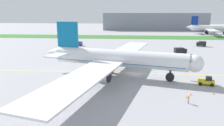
# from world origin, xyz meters

# --- Properties ---
(ground_plane) EXTENTS (600.00, 600.00, 0.00)m
(ground_plane) POSITION_xyz_m (0.00, 0.00, 0.00)
(ground_plane) COLOR #9E9EA3
(ground_plane) RESTS_ON ground
(apron_taxi_line) EXTENTS (280.00, 0.36, 0.01)m
(apron_taxi_line) POSITION_xyz_m (0.00, 1.02, 0.00)
(apron_taxi_line) COLOR yellow
(apron_taxi_line) RESTS_ON ground
(grass_median_strip) EXTENTS (320.00, 24.00, 0.10)m
(grass_median_strip) POSITION_xyz_m (0.00, 101.97, 0.05)
(grass_median_strip) COLOR #38722D
(grass_median_strip) RESTS_ON ground
(airliner_foreground) EXTENTS (48.08, 77.28, 16.08)m
(airliner_foreground) POSITION_xyz_m (-5.45, -2.34, 5.46)
(airliner_foreground) COLOR white
(airliner_foreground) RESTS_ON ground
(pushback_tug) EXTENTS (6.01, 3.45, 2.25)m
(pushback_tug) POSITION_xyz_m (19.29, -8.66, 1.03)
(pushback_tug) COLOR yellow
(pushback_tug) RESTS_ON ground
(ground_crew_wingwalker_port) EXTENTS (0.35, 0.58, 1.69)m
(ground_crew_wingwalker_port) POSITION_xyz_m (11.30, -21.53, 1.03)
(ground_crew_wingwalker_port) COLOR black
(ground_crew_wingwalker_port) RESTS_ON ground
(ground_crew_marshaller_front) EXTENTS (0.49, 0.40, 1.56)m
(ground_crew_marshaller_front) POSITION_xyz_m (-13.49, -1.46, 0.95)
(ground_crew_marshaller_front) COLOR black
(ground_crew_marshaller_front) RESTS_ON ground
(traffic_cone_near_nose) EXTENTS (0.36, 0.36, 0.58)m
(traffic_cone_near_nose) POSITION_xyz_m (11.80, -18.37, 0.28)
(traffic_cone_near_nose) COLOR #F2590C
(traffic_cone_near_nose) RESTS_ON ground
(traffic_cone_port_wing) EXTENTS (0.36, 0.36, 0.58)m
(traffic_cone_port_wing) POSITION_xyz_m (13.12, -16.54, 0.28)
(traffic_cone_port_wing) COLOR #F2590C
(traffic_cone_port_wing) RESTS_ON ground
(traffic_cone_starboard_wing) EXTENTS (0.36, 0.36, 0.58)m
(traffic_cone_starboard_wing) POSITION_xyz_m (18.66, -15.71, 0.28)
(traffic_cone_starboard_wing) COLOR #F2590C
(traffic_cone_starboard_wing) RESTS_ON ground
(service_truck_baggage_loader) EXTENTS (5.55, 3.64, 2.89)m
(service_truck_baggage_loader) POSITION_xyz_m (39.06, 59.18, 1.56)
(service_truck_baggage_loader) COLOR black
(service_truck_baggage_loader) RESTS_ON ground
(service_truck_fuel_bowser) EXTENTS (5.94, 3.45, 2.81)m
(service_truck_fuel_bowser) POSITION_xyz_m (22.21, 35.88, 1.53)
(service_truck_fuel_bowser) COLOR black
(service_truck_fuel_bowser) RESTS_ON ground
(service_truck_catering_van) EXTENTS (4.73, 3.07, 2.53)m
(service_truck_catering_van) POSITION_xyz_m (-30.99, 55.96, 1.42)
(service_truck_catering_van) COLOR #33478C
(service_truck_catering_van) RESTS_ON ground
(parked_airliner_far_left) EXTENTS (39.69, 61.74, 15.46)m
(parked_airliner_far_left) POSITION_xyz_m (68.33, 132.16, 5.24)
(parked_airliner_far_left) COLOR white
(parked_airliner_far_left) RESTS_ON ground
(terminal_building) EXTENTS (109.13, 20.00, 18.00)m
(terminal_building) POSITION_xyz_m (24.76, 172.43, 9.00)
(terminal_building) COLOR gray
(terminal_building) RESTS_ON ground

